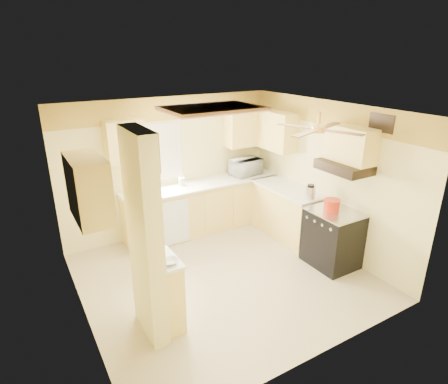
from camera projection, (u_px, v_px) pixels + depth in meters
floor at (224, 276)px, 5.71m from camera, size 4.00×4.00×0.00m
ceiling at (224, 111)px, 4.83m from camera, size 4.00×4.00×0.00m
wall_back at (171, 167)px, 6.80m from camera, size 4.00×0.00×4.00m
wall_front at (320, 262)px, 3.74m from camera, size 4.00×0.00×4.00m
wall_left at (75, 234)px, 4.31m from camera, size 0.00×3.80×3.80m
wall_right at (327, 178)px, 6.22m from camera, size 0.00×3.80×3.80m
wallpaper_border at (168, 108)px, 6.41m from camera, size 4.00×0.02×0.40m
partition_column at (145, 239)px, 4.18m from camera, size 0.20×0.70×2.50m
partition_ledge at (167, 293)px, 4.57m from camera, size 0.25×0.55×0.90m
ledge_top at (165, 260)px, 4.40m from camera, size 0.28×0.58×0.04m
lower_cabinets_back at (204, 207)px, 7.08m from camera, size 3.00×0.60×0.90m
lower_cabinets_right at (287, 213)px, 6.84m from camera, size 0.60×1.40×0.90m
countertop_back at (203, 184)px, 6.90m from camera, size 3.04×0.64×0.04m
countertop_right at (288, 189)px, 6.67m from camera, size 0.64×1.44×0.04m
dishwasher_panel at (174, 223)px, 6.48m from camera, size 0.58×0.02×0.80m
window at (157, 153)px, 6.56m from camera, size 0.92×0.02×1.02m
upper_cab_back_left at (124, 142)px, 6.04m from camera, size 0.60×0.35×0.70m
upper_cab_back_right at (247, 127)px, 7.18m from camera, size 0.90×0.35×0.70m
upper_cab_right at (274, 130)px, 6.93m from camera, size 0.35×1.00×0.70m
upper_cab_left_wall at (88, 189)px, 3.98m from camera, size 0.35×0.75×0.70m
upper_cab_over_stove at (351, 144)px, 5.45m from camera, size 0.35×0.76×0.52m
stove at (332, 238)px, 5.90m from camera, size 0.68×0.77×0.92m
range_hood at (344, 167)px, 5.52m from camera, size 0.50×0.76×0.14m
poster_menu at (151, 187)px, 4.02m from camera, size 0.02×0.42×0.57m
poster_nashville at (155, 241)px, 4.25m from camera, size 0.02×0.42×0.57m
ceiling_light_panel at (212, 109)px, 5.29m from camera, size 1.35×0.95×0.06m
ceiling_fan at (318, 129)px, 4.81m from camera, size 1.15×1.15×0.26m
vent_grate at (382, 123)px, 5.12m from camera, size 0.02×0.40×0.25m
microwave at (246, 167)px, 7.31m from camera, size 0.61×0.45×0.32m
bowl at (170, 261)px, 4.29m from camera, size 0.20×0.20×0.05m
dutch_oven at (332, 205)px, 5.77m from camera, size 0.25×0.25×0.17m
kettle at (310, 192)px, 6.12m from camera, size 0.16×0.16×0.25m
dish_rack at (144, 189)px, 6.36m from camera, size 0.44×0.34×0.24m
utensil_crock at (182, 181)px, 6.76m from camera, size 0.11×0.11×0.23m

